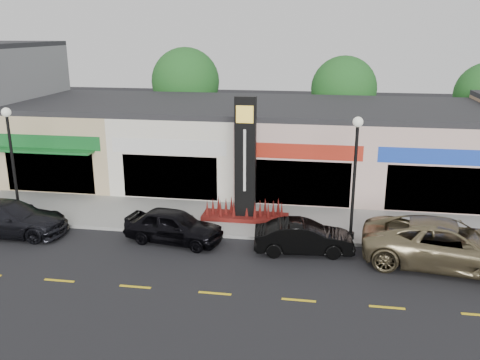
{
  "coord_description": "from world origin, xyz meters",
  "views": [
    {
      "loc": [
        6.51,
        -18.94,
        9.1
      ],
      "look_at": [
        2.78,
        4.0,
        2.19
      ],
      "focal_mm": 38.0,
      "sensor_mm": 36.0,
      "label": 1
    }
  ],
  "objects_px": {
    "lamp_east_near": "(355,167)",
    "car_black_conv": "(304,237)",
    "car_dark_sedan": "(9,218)",
    "lamp_west_near": "(12,153)",
    "car_gold_suv": "(448,244)",
    "pylon_sign": "(245,177)",
    "car_black_sedan": "(174,226)"
  },
  "relations": [
    {
      "from": "car_black_conv",
      "to": "pylon_sign",
      "type": "bearing_deg",
      "value": 36.95
    },
    {
      "from": "lamp_west_near",
      "to": "car_gold_suv",
      "type": "height_order",
      "value": "lamp_west_near"
    },
    {
      "from": "car_dark_sedan",
      "to": "lamp_west_near",
      "type": "bearing_deg",
      "value": 15.66
    },
    {
      "from": "lamp_east_near",
      "to": "car_dark_sedan",
      "type": "xyz_separation_m",
      "value": [
        -15.49,
        -1.61,
        -2.7
      ]
    },
    {
      "from": "car_dark_sedan",
      "to": "car_black_sedan",
      "type": "relative_size",
      "value": 1.22
    },
    {
      "from": "car_dark_sedan",
      "to": "car_gold_suv",
      "type": "distance_m",
      "value": 19.16
    },
    {
      "from": "car_black_sedan",
      "to": "car_gold_suv",
      "type": "relative_size",
      "value": 0.66
    },
    {
      "from": "car_black_sedan",
      "to": "car_black_conv",
      "type": "xyz_separation_m",
      "value": [
        5.73,
        -0.22,
        -0.07
      ]
    },
    {
      "from": "lamp_east_near",
      "to": "pylon_sign",
      "type": "height_order",
      "value": "pylon_sign"
    },
    {
      "from": "car_dark_sedan",
      "to": "lamp_east_near",
      "type": "bearing_deg",
      "value": -86.05
    },
    {
      "from": "lamp_east_near",
      "to": "lamp_west_near",
      "type": "bearing_deg",
      "value": 180.0
    },
    {
      "from": "lamp_west_near",
      "to": "car_gold_suv",
      "type": "xyz_separation_m",
      "value": [
        19.67,
        -1.79,
        -2.56
      ]
    },
    {
      "from": "pylon_sign",
      "to": "car_black_conv",
      "type": "distance_m",
      "value": 4.62
    },
    {
      "from": "car_dark_sedan",
      "to": "car_gold_suv",
      "type": "xyz_separation_m",
      "value": [
        19.16,
        -0.18,
        0.14
      ]
    },
    {
      "from": "car_black_sedan",
      "to": "lamp_east_near",
      "type": "bearing_deg",
      "value": -71.38
    },
    {
      "from": "lamp_west_near",
      "to": "car_black_sedan",
      "type": "bearing_deg",
      "value": -8.54
    },
    {
      "from": "lamp_west_near",
      "to": "pylon_sign",
      "type": "bearing_deg",
      "value": 8.77
    },
    {
      "from": "pylon_sign",
      "to": "car_black_sedan",
      "type": "bearing_deg",
      "value": -133.19
    },
    {
      "from": "pylon_sign",
      "to": "lamp_west_near",
      "type": "bearing_deg",
      "value": -171.23
    },
    {
      "from": "pylon_sign",
      "to": "car_black_sedan",
      "type": "relative_size",
      "value": 1.36
    },
    {
      "from": "car_dark_sedan",
      "to": "car_black_conv",
      "type": "distance_m",
      "value": 13.46
    },
    {
      "from": "pylon_sign",
      "to": "car_black_conv",
      "type": "height_order",
      "value": "pylon_sign"
    },
    {
      "from": "lamp_west_near",
      "to": "car_black_conv",
      "type": "height_order",
      "value": "lamp_west_near"
    },
    {
      "from": "lamp_east_near",
      "to": "car_gold_suv",
      "type": "bearing_deg",
      "value": -26.0
    },
    {
      "from": "car_dark_sedan",
      "to": "car_black_conv",
      "type": "height_order",
      "value": "car_dark_sedan"
    },
    {
      "from": "car_gold_suv",
      "to": "car_dark_sedan",
      "type": "bearing_deg",
      "value": 97.6
    },
    {
      "from": "lamp_west_near",
      "to": "car_gold_suv",
      "type": "bearing_deg",
      "value": -5.2
    },
    {
      "from": "lamp_east_near",
      "to": "car_black_conv",
      "type": "bearing_deg",
      "value": -144.21
    },
    {
      "from": "car_black_conv",
      "to": "car_gold_suv",
      "type": "xyz_separation_m",
      "value": [
        5.69,
        -0.33,
        0.24
      ]
    },
    {
      "from": "pylon_sign",
      "to": "car_gold_suv",
      "type": "height_order",
      "value": "pylon_sign"
    },
    {
      "from": "lamp_east_near",
      "to": "car_gold_suv",
      "type": "xyz_separation_m",
      "value": [
        3.67,
        -1.79,
        -2.56
      ]
    },
    {
      "from": "car_gold_suv",
      "to": "pylon_sign",
      "type": "bearing_deg",
      "value": 76.22
    }
  ]
}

